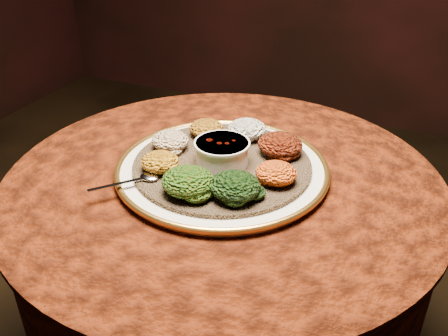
% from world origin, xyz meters
% --- Properties ---
extents(table, '(0.96, 0.96, 0.73)m').
position_xyz_m(table, '(0.00, 0.00, 0.55)').
color(table, black).
rests_on(table, ground).
extents(platter, '(0.49, 0.49, 0.02)m').
position_xyz_m(platter, '(-0.01, 0.01, 0.75)').
color(platter, silver).
rests_on(platter, table).
extents(injera, '(0.41, 0.41, 0.01)m').
position_xyz_m(injera, '(-0.01, 0.01, 0.76)').
color(injera, brown).
rests_on(injera, platter).
extents(stew_bowl, '(0.12, 0.12, 0.05)m').
position_xyz_m(stew_bowl, '(-0.01, 0.01, 0.79)').
color(stew_bowl, white).
rests_on(stew_bowl, injera).
extents(spoon, '(0.11, 0.11, 0.01)m').
position_xyz_m(spoon, '(-0.12, -0.12, 0.77)').
color(spoon, silver).
rests_on(spoon, injera).
extents(portion_ayib, '(0.09, 0.09, 0.04)m').
position_xyz_m(portion_ayib, '(0.00, 0.14, 0.78)').
color(portion_ayib, white).
rests_on(portion_ayib, injera).
extents(portion_kitfo, '(0.10, 0.10, 0.05)m').
position_xyz_m(portion_kitfo, '(0.10, 0.10, 0.79)').
color(portion_kitfo, black).
rests_on(portion_kitfo, injera).
extents(portion_tikil, '(0.09, 0.08, 0.04)m').
position_xyz_m(portion_tikil, '(0.13, -0.02, 0.78)').
color(portion_tikil, '#B9820F').
rests_on(portion_tikil, injera).
extents(portion_gomen, '(0.10, 0.10, 0.05)m').
position_xyz_m(portion_gomen, '(0.07, -0.10, 0.79)').
color(portion_gomen, black).
rests_on(portion_gomen, injera).
extents(portion_mixveg, '(0.11, 0.10, 0.05)m').
position_xyz_m(portion_mixveg, '(-0.02, -0.12, 0.79)').
color(portion_mixveg, '#A5320A').
rests_on(portion_mixveg, injera).
extents(portion_kik, '(0.08, 0.08, 0.04)m').
position_xyz_m(portion_kik, '(-0.11, -0.07, 0.78)').
color(portion_kik, '#BC7510').
rests_on(portion_kik, injera).
extents(portion_timatim, '(0.09, 0.08, 0.04)m').
position_xyz_m(portion_timatim, '(-0.14, 0.02, 0.78)').
color(portion_timatim, maroon).
rests_on(portion_timatim, injera).
extents(portion_shiro, '(0.08, 0.08, 0.04)m').
position_xyz_m(portion_shiro, '(-0.09, 0.11, 0.78)').
color(portion_shiro, '#925911').
rests_on(portion_shiro, injera).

